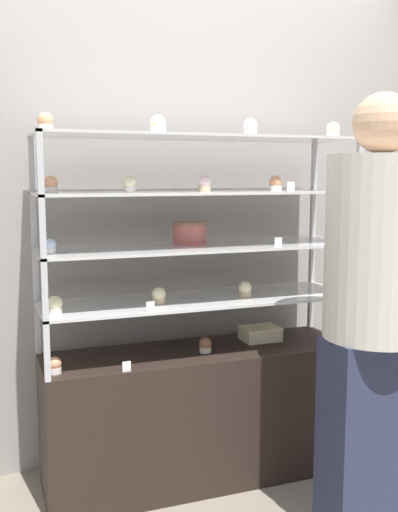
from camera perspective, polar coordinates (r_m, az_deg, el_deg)
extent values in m
plane|color=gray|center=(3.10, 0.00, -20.21)|extent=(20.00, 20.00, 0.00)
cube|color=gray|center=(3.08, -2.30, 4.93)|extent=(8.00, 0.05, 2.60)
cube|color=black|center=(2.96, 0.00, -14.79)|extent=(1.46, 0.43, 0.63)
cube|color=#B7B7BC|center=(2.86, -15.13, -6.57)|extent=(0.02, 0.02, 0.25)
cube|color=#B7B7BC|center=(3.30, 10.58, -4.53)|extent=(0.02, 0.02, 0.25)
cube|color=#B7B7BC|center=(2.48, -14.29, -8.79)|extent=(0.02, 0.02, 0.25)
cube|color=#B7B7BC|center=(2.97, 14.55, -6.02)|extent=(0.02, 0.02, 0.25)
cube|color=silver|center=(2.79, 0.00, -4.16)|extent=(1.46, 0.43, 0.01)
cube|color=#B7B7BC|center=(2.81, -15.31, -1.66)|extent=(0.02, 0.02, 0.25)
cube|color=#B7B7BC|center=(3.26, 10.69, -0.26)|extent=(0.02, 0.02, 0.25)
cube|color=#B7B7BC|center=(2.42, -14.49, -3.14)|extent=(0.02, 0.02, 0.25)
cube|color=#B7B7BC|center=(2.92, 14.71, -1.29)|extent=(0.02, 0.02, 0.25)
cube|color=silver|center=(2.75, 0.00, 0.90)|extent=(1.46, 0.43, 0.01)
cube|color=#B7B7BC|center=(2.78, -15.49, 3.38)|extent=(0.02, 0.02, 0.25)
cube|color=#B7B7BC|center=(3.23, 10.80, 4.10)|extent=(0.02, 0.02, 0.25)
cube|color=#B7B7BC|center=(2.38, -14.69, 2.72)|extent=(0.02, 0.02, 0.25)
cube|color=#B7B7BC|center=(2.90, 14.88, 3.56)|extent=(0.02, 0.02, 0.25)
cube|color=silver|center=(2.73, 0.00, 6.06)|extent=(1.46, 0.43, 0.01)
cube|color=#B7B7BC|center=(2.78, -15.68, 8.49)|extent=(0.02, 0.02, 0.25)
cube|color=#B7B7BC|center=(3.23, 10.91, 8.49)|extent=(0.02, 0.02, 0.25)
cube|color=#B7B7BC|center=(2.38, -14.90, 8.68)|extent=(0.02, 0.02, 0.25)
cube|color=#B7B7BC|center=(2.89, 15.05, 8.47)|extent=(0.02, 0.02, 0.25)
cube|color=silver|center=(2.74, 0.00, 11.26)|extent=(1.46, 0.43, 0.01)
cylinder|color=#C66660|center=(2.81, -0.90, 2.05)|extent=(0.16, 0.16, 0.09)
cylinder|color=#8C5B42|center=(2.80, -0.90, 3.10)|extent=(0.16, 0.16, 0.02)
cube|color=beige|center=(3.02, 5.84, -7.44)|extent=(0.18, 0.14, 0.06)
cube|color=#F4EAB2|center=(3.01, 5.84, -6.82)|extent=(0.19, 0.14, 0.01)
cylinder|color=white|center=(2.60, -13.58, -10.54)|extent=(0.06, 0.06, 0.03)
sphere|color=#E5996B|center=(2.59, -13.60, -9.93)|extent=(0.06, 0.06, 0.06)
cylinder|color=beige|center=(2.81, 0.61, -8.90)|extent=(0.06, 0.06, 0.03)
sphere|color=#8C5B42|center=(2.80, 0.61, -8.34)|extent=(0.06, 0.06, 0.06)
cylinder|color=white|center=(3.10, 12.11, -7.46)|extent=(0.06, 0.06, 0.03)
sphere|color=white|center=(3.10, 12.13, -6.95)|extent=(0.06, 0.06, 0.06)
cube|color=white|center=(2.56, -6.91, -10.41)|extent=(0.04, 0.00, 0.04)
cylinder|color=beige|center=(2.56, -13.52, -5.05)|extent=(0.06, 0.06, 0.03)
sphere|color=#F4EAB2|center=(2.55, -13.55, -4.39)|extent=(0.06, 0.06, 0.06)
cylinder|color=#CCB28C|center=(2.68, -3.84, -4.28)|extent=(0.06, 0.06, 0.03)
sphere|color=#F4EAB2|center=(2.67, -3.84, -3.65)|extent=(0.06, 0.06, 0.06)
cylinder|color=#CCB28C|center=(2.83, 4.41, -3.64)|extent=(0.06, 0.06, 0.03)
sphere|color=#F4EAB2|center=(2.82, 4.42, -3.04)|extent=(0.06, 0.06, 0.06)
cylinder|color=beige|center=(2.99, 12.57, -3.18)|extent=(0.06, 0.06, 0.03)
sphere|color=silver|center=(2.98, 12.59, -2.61)|extent=(0.06, 0.06, 0.06)
cube|color=white|center=(2.52, -4.65, -4.83)|extent=(0.04, 0.00, 0.04)
cylinder|color=white|center=(2.53, -13.97, 0.48)|extent=(0.05, 0.05, 0.02)
sphere|color=silver|center=(2.53, -13.99, 1.05)|extent=(0.05, 0.05, 0.05)
cylinder|color=beige|center=(2.97, 13.11, 1.54)|extent=(0.05, 0.05, 0.02)
sphere|color=white|center=(2.97, 13.13, 2.03)|extent=(0.05, 0.05, 0.05)
cube|color=white|center=(2.70, 7.56, 1.29)|extent=(0.04, 0.00, 0.04)
cylinder|color=beige|center=(2.55, -13.93, 6.14)|extent=(0.06, 0.06, 0.03)
sphere|color=#E5996B|center=(2.55, -13.95, 6.79)|extent=(0.06, 0.06, 0.06)
cylinder|color=white|center=(2.57, -6.63, 6.32)|extent=(0.06, 0.06, 0.03)
sphere|color=#F4EAB2|center=(2.57, -6.64, 6.97)|extent=(0.06, 0.06, 0.06)
cylinder|color=#CCB28C|center=(2.65, 0.51, 6.42)|extent=(0.06, 0.06, 0.03)
sphere|color=silver|center=(2.65, 0.51, 7.04)|extent=(0.06, 0.06, 0.06)
cylinder|color=white|center=(2.79, 7.29, 6.42)|extent=(0.06, 0.06, 0.03)
sphere|color=#E5996B|center=(2.79, 7.30, 7.02)|extent=(0.06, 0.06, 0.06)
cylinder|color=beige|center=(2.96, 12.61, 6.37)|extent=(0.06, 0.06, 0.03)
sphere|color=silver|center=(2.96, 12.63, 6.93)|extent=(0.06, 0.06, 0.06)
cube|color=white|center=(2.71, 8.73, 6.55)|extent=(0.04, 0.00, 0.04)
cylinder|color=beige|center=(2.55, -14.41, 11.73)|extent=(0.06, 0.06, 0.03)
sphere|color=#E5996B|center=(2.55, -14.44, 12.44)|extent=(0.06, 0.06, 0.06)
cylinder|color=white|center=(2.58, -3.96, 11.90)|extent=(0.06, 0.06, 0.03)
sphere|color=#F4EAB2|center=(2.58, -3.97, 12.59)|extent=(0.06, 0.06, 0.06)
cylinder|color=beige|center=(2.75, 4.90, 11.62)|extent=(0.06, 0.06, 0.03)
sphere|color=silver|center=(2.76, 4.90, 12.28)|extent=(0.06, 0.06, 0.06)
cylinder|color=white|center=(2.99, 12.63, 11.16)|extent=(0.06, 0.06, 0.03)
sphere|color=#F4EAB2|center=(3.00, 12.65, 11.76)|extent=(0.06, 0.06, 0.06)
cube|color=white|center=(2.48, -3.61, 12.24)|extent=(0.04, 0.00, 0.04)
cube|color=#282D47|center=(2.61, 16.04, -16.12)|extent=(0.39, 0.21, 0.82)
cylinder|color=beige|center=(2.41, 16.72, 0.77)|extent=(0.41, 0.41, 0.71)
sphere|color=tan|center=(2.40, 17.17, 11.99)|extent=(0.23, 0.23, 0.23)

